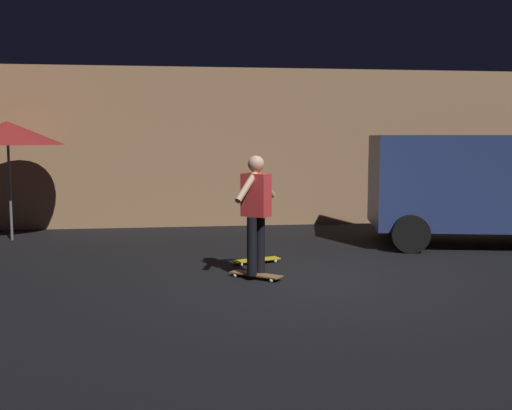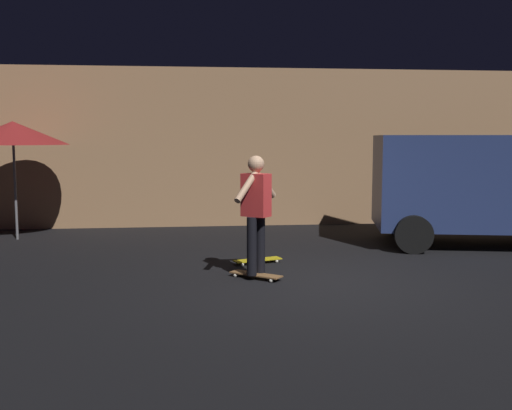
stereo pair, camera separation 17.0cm
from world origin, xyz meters
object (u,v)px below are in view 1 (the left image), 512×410
Objects in this scene: parked_van at (499,182)px; skater at (256,206)px; patio_umbrella at (7,133)px; skateboard_spare at (256,260)px; skateboard_ridden at (256,275)px.

parked_van reaches higher than skater.
skater is (4.28, -3.84, -1.04)m from patio_umbrella.
patio_umbrella is 2.86× the size of skateboard_spare.
skateboard_ridden is 1.04m from skateboard_spare.
patio_umbrella is at bearing 138.06° from skateboard_ridden.
skateboard_ridden is 0.91× the size of skateboard_spare.
patio_umbrella reaches higher than skateboard_ridden.
skateboard_ridden is 0.98m from skater.
skateboard_spare is at bearing -32.52° from patio_umbrella.
skateboard_ridden is (-4.84, -2.18, -1.11)m from parked_van.
skateboard_spare is (0.14, 1.03, 0.00)m from skateboard_ridden.
skateboard_ridden is at bearing 161.57° from skater.
skater is at bearing -155.80° from parked_van.
parked_van is 2.13× the size of patio_umbrella.
skater is at bearing -97.83° from skateboard_spare.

